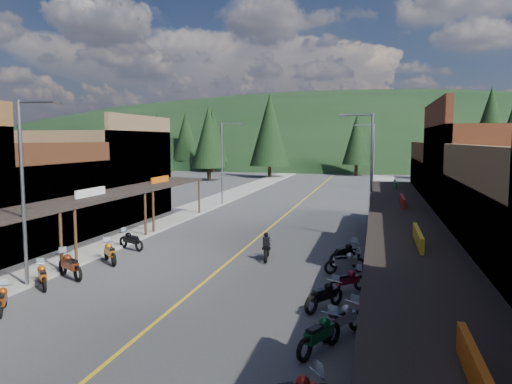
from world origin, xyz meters
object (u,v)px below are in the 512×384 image
Objects in this scene: pine_8 at (158,142)px; rider_on_bike at (267,248)px; shop_west_3 at (100,176)px; bike_east_3 at (319,333)px; pine_3 at (357,139)px; bike_east_4 at (342,318)px; pine_1 at (213,135)px; streetlight_3 at (372,158)px; streetlight_1 at (223,159)px; bike_east_5 at (324,294)px; bike_east_6 at (347,280)px; bike_west_4 at (2,298)px; streetlight_0 at (25,185)px; bike_east_8 at (345,253)px; pine_0 at (119,139)px; pedestrian_east_a at (409,270)px; bike_east_7 at (345,261)px; streetlight_2 at (369,170)px; pine_9 at (512,139)px; pine_4 at (446,134)px; pedestrian_east_b at (380,213)px; shop_west_2 at (16,203)px; bike_west_5 at (42,275)px; bike_west_8 at (131,240)px; shop_east_3 at (474,198)px; pine_2 at (270,130)px; pine_7 at (186,136)px; bike_west_7 at (110,252)px.

rider_on_bike is (23.84, -38.60, -5.37)m from pine_8.
shop_west_3 is 28.85m from bike_east_3.
pine_3 is 1.10× the size of pine_8.
pine_1 is at bearing 145.45° from bike_east_4.
streetlight_3 is 0.64× the size of pine_1.
bike_east_3 is at bearing -67.98° from streetlight_1.
bike_east_5 is 1.08× the size of bike_east_6.
bike_west_4 is (16.09, -48.85, -5.44)m from pine_8.
rider_on_bike reaches higher than bike_west_4.
streetlight_0 reaches higher than bike_east_8.
bike_east_5 is (27.60, -45.79, -5.38)m from pine_8.
pine_0 is 76.44m from bike_east_8.
shop_west_3 reaches higher than streetlight_0.
streetlight_1 reaches higher than pedestrian_east_a.
streetlight_3 is 3.83× the size of bike_east_7.
streetlight_2 is at bearing -63.47° from pine_1.
pine_8 is 5.15× the size of bike_east_6.
streetlight_1 is 23.51m from pine_8.
bike_east_6 is at bearing -110.05° from pine_9.
bike_east_8 is 1.27× the size of pedestrian_east_a.
pine_4 reaches higher than bike_east_3.
bike_east_5 is at bearing 50.64° from pedestrian_east_b.
bike_west_5 is (7.27, -7.50, -1.96)m from shop_west_2.
shop_west_2 is 5.16× the size of bike_west_8.
shop_west_3 is 0.99× the size of pine_3.
bike_east_8 is at bearing -127.68° from shop_east_3.
pine_2 is (14.00, -12.00, 0.75)m from pine_1.
streetlight_3 is 0.64× the size of pine_4.
pine_8 reaches higher than bike_east_3.
pine_4 is 5.67× the size of bike_east_3.
pine_3 is (10.95, 44.00, 2.02)m from streetlight_1.
streetlight_0 is at bearing -121.25° from pine_9.
bike_east_4 is at bearing -110.67° from shop_east_3.
bike_east_8 is (37.95, -74.80, -6.59)m from pine_7.
bike_west_7 reaches higher than bike_east_7.
shop_west_3 is at bearing 170.23° from bike_east_4.
pine_4 is 70.52m from bike_west_5.
pine_1 is 1.00× the size of pine_7.
rider_on_bike is at bearing 29.46° from pedestrian_east_b.
bike_east_8 is at bearing -52.92° from pine_0.
bike_east_4 is at bearing -99.65° from pine_4.
bike_east_4 is 1.01× the size of rider_on_bike.
shop_west_2 is at bearing -89.82° from shop_west_3.
streetlight_1 is at bearing 148.08° from bike_east_4.
bike_west_5 is at bearing -110.41° from pine_4.
pine_8 reaches higher than streetlight_1.
streetlight_2 is (20.71, 6.30, 1.93)m from shop_west_2.
streetlight_2 is (20.74, -3.30, 0.94)m from shop_west_3.
shop_west_3 is 1.36× the size of streetlight_1.
streetlight_0 reaches higher than shop_west_2.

